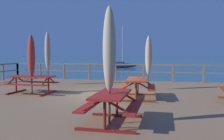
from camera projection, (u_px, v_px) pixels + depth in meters
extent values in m
plane|color=#2D5B6B|center=(107.00, 115.00, 10.56)|extent=(600.00, 600.00, 0.00)
cube|color=#846647|center=(107.00, 105.00, 10.54)|extent=(16.63, 11.63, 0.88)
cube|color=brown|center=(129.00, 64.00, 15.94)|extent=(16.33, 0.09, 0.08)
cube|color=brown|center=(129.00, 72.00, 15.97)|extent=(16.33, 0.07, 0.06)
cube|color=brown|center=(18.00, 71.00, 17.86)|extent=(0.10, 0.10, 1.05)
cube|color=brown|center=(40.00, 71.00, 17.44)|extent=(0.10, 0.10, 1.05)
cube|color=brown|center=(64.00, 71.00, 17.02)|extent=(0.10, 0.10, 1.05)
cube|color=brown|center=(89.00, 72.00, 16.60)|extent=(0.10, 0.10, 1.05)
cube|color=brown|center=(116.00, 72.00, 16.18)|extent=(0.10, 0.10, 1.05)
cube|color=brown|center=(143.00, 73.00, 15.76)|extent=(0.10, 0.10, 1.05)
cube|color=brown|center=(173.00, 73.00, 15.34)|extent=(0.10, 0.10, 1.05)
cube|color=brown|center=(203.00, 74.00, 14.92)|extent=(0.10, 0.10, 1.05)
cube|color=brown|center=(3.00, 72.00, 16.29)|extent=(0.10, 0.10, 1.05)
cube|color=brown|center=(18.00, 71.00, 17.86)|extent=(0.10, 0.10, 1.05)
cube|color=maroon|center=(112.00, 94.00, 6.14)|extent=(0.80, 1.78, 0.05)
cube|color=maroon|center=(134.00, 107.00, 6.04)|extent=(0.32, 1.77, 0.04)
cube|color=maroon|center=(90.00, 105.00, 6.28)|extent=(0.32, 1.77, 0.04)
cube|color=maroon|center=(105.00, 131.00, 5.50)|extent=(1.40, 0.11, 0.06)
cylinder|color=maroon|center=(105.00, 116.00, 5.48)|extent=(0.07, 0.07, 0.74)
cylinder|color=maroon|center=(117.00, 106.00, 5.40)|extent=(0.63, 0.07, 0.37)
cylinder|color=maroon|center=(93.00, 105.00, 5.52)|extent=(0.63, 0.07, 0.37)
cube|color=maroon|center=(117.00, 115.00, 6.87)|extent=(1.40, 0.11, 0.06)
cylinder|color=maroon|center=(117.00, 103.00, 6.85)|extent=(0.07, 0.07, 0.74)
cylinder|color=maroon|center=(127.00, 96.00, 6.77)|extent=(0.63, 0.07, 0.37)
cylinder|color=maroon|center=(107.00, 95.00, 6.89)|extent=(0.63, 0.07, 0.37)
cube|color=maroon|center=(32.00, 77.00, 10.87)|extent=(1.98, 0.79, 0.05)
cube|color=maroon|center=(24.00, 85.00, 10.35)|extent=(1.97, 0.31, 0.04)
cube|color=maroon|center=(39.00, 82.00, 11.43)|extent=(1.97, 0.31, 0.04)
cube|color=maroon|center=(16.00, 92.00, 11.12)|extent=(0.10, 1.40, 0.06)
cylinder|color=maroon|center=(16.00, 84.00, 11.09)|extent=(0.07, 0.07, 0.74)
cylinder|color=maroon|center=(12.00, 80.00, 10.81)|extent=(0.07, 0.63, 0.37)
cylinder|color=maroon|center=(20.00, 79.00, 11.35)|extent=(0.07, 0.63, 0.37)
cube|color=maroon|center=(49.00, 93.00, 10.72)|extent=(0.10, 1.40, 0.06)
cylinder|color=maroon|center=(48.00, 85.00, 10.70)|extent=(0.07, 0.07, 0.74)
cylinder|color=maroon|center=(45.00, 81.00, 10.41)|extent=(0.07, 0.63, 0.37)
cylinder|color=maroon|center=(52.00, 80.00, 10.95)|extent=(0.07, 0.63, 0.37)
cube|color=#993819|center=(137.00, 79.00, 9.66)|extent=(0.93, 1.95, 0.05)
cube|color=#993819|center=(151.00, 87.00, 9.59)|extent=(0.45, 1.91, 0.04)
cube|color=#993819|center=(123.00, 87.00, 9.76)|extent=(0.45, 1.91, 0.04)
cube|color=maroon|center=(136.00, 101.00, 8.95)|extent=(1.40, 0.20, 0.06)
cylinder|color=maroon|center=(136.00, 92.00, 8.93)|extent=(0.07, 0.07, 0.74)
cylinder|color=maroon|center=(144.00, 86.00, 8.87)|extent=(0.63, 0.11, 0.37)
cylinder|color=maroon|center=(128.00, 86.00, 8.95)|extent=(0.63, 0.11, 0.37)
cube|color=maroon|center=(138.00, 94.00, 10.46)|extent=(1.40, 0.20, 0.06)
cylinder|color=maroon|center=(138.00, 86.00, 10.43)|extent=(0.07, 0.07, 0.74)
cylinder|color=maroon|center=(144.00, 81.00, 10.38)|extent=(0.63, 0.11, 0.37)
cylinder|color=maroon|center=(131.00, 81.00, 10.46)|extent=(0.63, 0.11, 0.37)
cylinder|color=#4C3828|center=(109.00, 69.00, 6.03)|extent=(0.06, 0.06, 2.74)
ellipsoid|color=tan|center=(109.00, 49.00, 6.00)|extent=(0.32, 0.32, 2.08)
cylinder|color=#71614F|center=(109.00, 56.00, 6.01)|extent=(0.21, 0.21, 0.05)
cone|color=#4C3828|center=(109.00, 9.00, 5.94)|extent=(0.10, 0.10, 0.14)
cylinder|color=#4C3828|center=(32.00, 66.00, 10.77)|extent=(0.06, 0.06, 2.43)
ellipsoid|color=#A33328|center=(31.00, 56.00, 10.74)|extent=(0.32, 0.32, 1.85)
cylinder|color=maroon|center=(31.00, 59.00, 10.75)|extent=(0.21, 0.21, 0.05)
cone|color=#4C3828|center=(31.00, 36.00, 10.69)|extent=(0.10, 0.10, 0.14)
cylinder|color=#4C3828|center=(48.00, 60.00, 13.81)|extent=(0.06, 0.06, 2.81)
ellipsoid|color=tan|center=(48.00, 51.00, 13.77)|extent=(0.32, 0.32, 2.14)
cylinder|color=#685B4C|center=(48.00, 54.00, 13.78)|extent=(0.21, 0.21, 0.05)
cone|color=#4C3828|center=(47.00, 33.00, 13.71)|extent=(0.10, 0.10, 0.14)
cylinder|color=#4C3828|center=(148.00, 64.00, 11.87)|extent=(0.06, 0.06, 2.46)
ellipsoid|color=tan|center=(149.00, 55.00, 11.84)|extent=(0.32, 0.32, 1.87)
cylinder|color=#71614F|center=(149.00, 58.00, 11.85)|extent=(0.21, 0.21, 0.05)
cone|color=#4C3828|center=(149.00, 37.00, 11.78)|extent=(0.10, 0.10, 0.14)
ellipsoid|color=navy|center=(121.00, 65.00, 46.47)|extent=(6.11, 2.14, 0.90)
cube|color=#202949|center=(119.00, 63.00, 46.49)|extent=(1.88, 1.23, 0.36)
cylinder|color=silver|center=(122.00, 45.00, 46.18)|extent=(0.10, 0.10, 7.00)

